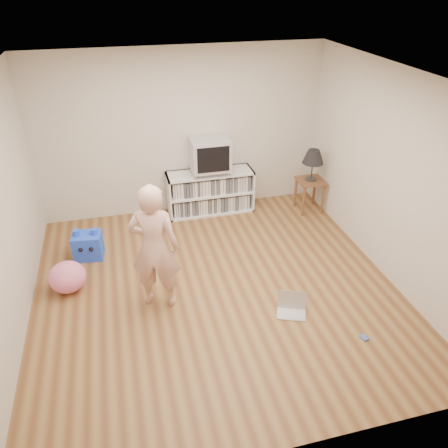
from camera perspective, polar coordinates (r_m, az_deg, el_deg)
name	(u,v)px	position (r m, az deg, el deg)	size (l,w,h in m)	color
ground	(216,288)	(5.64, -1.09, -8.38)	(4.50, 4.50, 0.00)	brown
walls	(215,198)	(4.93, -1.24, 3.42)	(4.52, 4.52, 2.60)	beige
ceiling	(213,80)	(4.48, -1.43, 18.35)	(4.50, 4.50, 0.01)	white
media_unit	(210,191)	(7.21, -1.83, 4.27)	(1.40, 0.45, 0.70)	white
dvd_deck	(210,170)	(7.03, -1.86, 7.02)	(0.45, 0.35, 0.07)	gray
crt_tv	(210,154)	(6.92, -1.89, 9.18)	(0.60, 0.53, 0.50)	#AFAFB5
side_table	(310,187)	(7.33, 11.16, 4.73)	(0.42, 0.42, 0.55)	brown
table_lamp	(313,157)	(7.12, 11.58, 8.53)	(0.34, 0.34, 0.52)	#333333
person	(155,248)	(5.03, -9.06, -3.08)	(0.58, 0.38, 1.59)	beige
laptop	(292,307)	(5.34, 8.82, -10.64)	(0.41, 0.38, 0.23)	silver
playing_cards	(364,338)	(5.23, 17.83, -13.93)	(0.07, 0.09, 0.02)	#4369B5
plush_blue	(88,245)	(6.39, -17.35, -2.68)	(0.42, 0.37, 0.45)	#1F4CFD
plush_pink	(67,277)	(5.85, -19.77, -6.53)	(0.46, 0.46, 0.39)	pink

